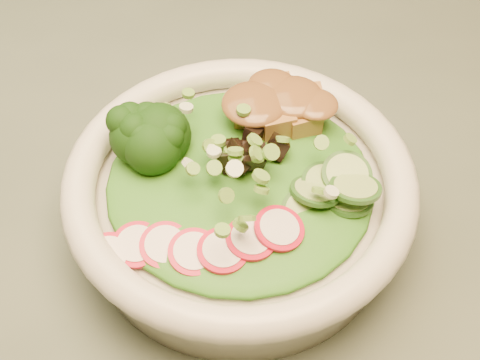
{
  "coord_description": "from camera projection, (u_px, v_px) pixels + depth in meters",
  "views": [
    {
      "loc": [
        -0.06,
        -0.17,
        1.13
      ],
      "look_at": [
        -0.04,
        0.11,
        0.8
      ],
      "focal_mm": 50.0,
      "sensor_mm": 36.0,
      "label": 1
    }
  ],
  "objects": [
    {
      "name": "broccoli_florets",
      "position": [
        163.0,
        145.0,
        0.44
      ],
      "size": [
        0.08,
        0.07,
        0.04
      ],
      "primitive_type": null,
      "rotation": [
        0.0,
        0.0,
        0.14
      ],
      "color": "black",
      "rests_on": "salad_bowl"
    },
    {
      "name": "radish_slices",
      "position": [
        208.0,
        245.0,
        0.4
      ],
      "size": [
        0.1,
        0.05,
        0.02
      ],
      "primitive_type": null,
      "rotation": [
        0.0,
        0.0,
        0.14
      ],
      "color": "#B70E27",
      "rests_on": "salad_bowl"
    },
    {
      "name": "mushroom_heap",
      "position": [
        246.0,
        156.0,
        0.43
      ],
      "size": [
        0.07,
        0.07,
        0.03
      ],
      "primitive_type": null,
      "rotation": [
        0.0,
        0.0,
        0.14
      ],
      "color": "black",
      "rests_on": "salad_bowl"
    },
    {
      "name": "salad_bowl",
      "position": [
        240.0,
        197.0,
        0.45
      ],
      "size": [
        0.23,
        0.23,
        0.06
      ],
      "rotation": [
        0.0,
        0.0,
        0.14
      ],
      "color": "silver",
      "rests_on": "dining_table"
    },
    {
      "name": "cucumber_slices",
      "position": [
        323.0,
        196.0,
        0.41
      ],
      "size": [
        0.07,
        0.07,
        0.03
      ],
      "primitive_type": null,
      "rotation": [
        0.0,
        0.0,
        0.14
      ],
      "color": "#96B866",
      "rests_on": "salad_bowl"
    },
    {
      "name": "peanut_sauce",
      "position": [
        272.0,
        103.0,
        0.45
      ],
      "size": [
        0.06,
        0.05,
        0.01
      ],
      "primitive_type": "ellipsoid",
      "color": "brown",
      "rests_on": "tofu_cubes"
    },
    {
      "name": "scallion_garnish",
      "position": [
        240.0,
        159.0,
        0.42
      ],
      "size": [
        0.16,
        0.16,
        0.02
      ],
      "primitive_type": null,
      "color": "#669A36",
      "rests_on": "salad_bowl"
    },
    {
      "name": "tofu_cubes",
      "position": [
        271.0,
        115.0,
        0.46
      ],
      "size": [
        0.08,
        0.06,
        0.03
      ],
      "primitive_type": null,
      "rotation": [
        0.0,
        0.0,
        0.14
      ],
      "color": "olive",
      "rests_on": "salad_bowl"
    },
    {
      "name": "lettuce_bed",
      "position": [
        240.0,
        179.0,
        0.43
      ],
      "size": [
        0.18,
        0.18,
        0.02
      ],
      "primitive_type": "ellipsoid",
      "color": "#245912",
      "rests_on": "salad_bowl"
    }
  ]
}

